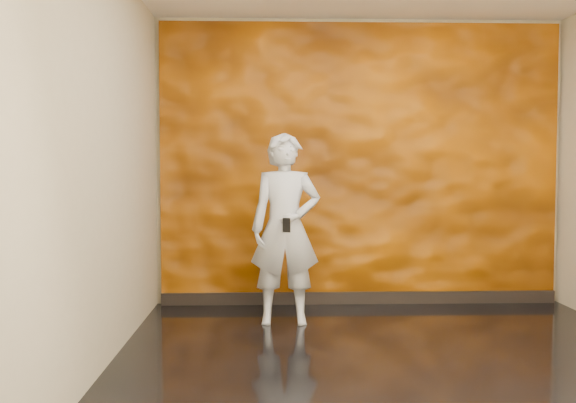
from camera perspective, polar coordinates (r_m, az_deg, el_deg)
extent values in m
cube|color=black|center=(4.62, 9.91, -14.00)|extent=(4.00, 4.00, 0.01)
cube|color=#B5AA8C|center=(6.39, 6.35, 3.49)|extent=(4.00, 0.02, 2.80)
cube|color=#B5AA8C|center=(2.50, 19.65, 4.13)|extent=(4.00, 0.02, 2.80)
cube|color=#B5AA8C|center=(4.46, -16.00, 3.61)|extent=(0.02, 4.00, 2.80)
cube|color=#CD6300|center=(6.35, 6.40, 3.31)|extent=(3.90, 0.06, 2.75)
cube|color=black|center=(6.44, 6.38, -8.51)|extent=(3.90, 0.04, 0.12)
imported|color=#A7ACB6|center=(5.53, -0.22, -2.42)|extent=(0.60, 0.40, 1.64)
cube|color=black|center=(5.30, -0.13, -2.11)|extent=(0.06, 0.03, 0.12)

